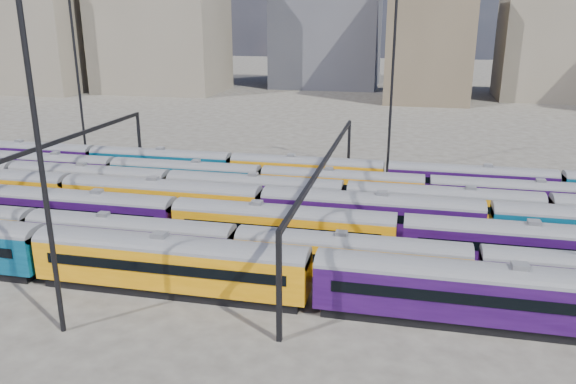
% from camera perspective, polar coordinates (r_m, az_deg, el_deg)
% --- Properties ---
extents(ground, '(500.00, 500.00, 0.00)m').
position_cam_1_polar(ground, '(59.00, -5.89, -3.45)').
color(ground, '#3F3B35').
rests_on(ground, ground).
extents(rake_0, '(112.22, 3.28, 5.55)m').
position_cam_1_polar(rake_0, '(44.98, -11.89, -6.61)').
color(rake_0, black).
rests_on(rake_0, ground).
extents(rake_1, '(116.83, 2.85, 4.79)m').
position_cam_1_polar(rake_1, '(56.94, -24.48, -3.09)').
color(rake_1, black).
rests_on(rake_1, ground).
extents(rake_2, '(126.78, 3.09, 5.21)m').
position_cam_1_polar(rake_2, '(55.01, -11.38, -2.25)').
color(rake_2, black).
rests_on(rake_2, ground).
extents(rake_3, '(130.94, 3.19, 5.38)m').
position_cam_1_polar(rake_3, '(57.10, -2.68, -1.08)').
color(rake_3, black).
rests_on(rake_3, ground).
extents(rake_4, '(141.04, 2.95, 4.96)m').
position_cam_1_polar(rake_4, '(62.32, -3.45, 0.29)').
color(rake_4, black).
rests_on(rake_4, ground).
extents(rake_5, '(134.56, 2.81, 4.72)m').
position_cam_1_polar(rake_5, '(65.33, 5.46, 0.94)').
color(rake_5, black).
rests_on(rake_5, ground).
extents(rake_6, '(118.38, 2.89, 4.86)m').
position_cam_1_polar(rake_6, '(73.20, -5.77, 2.80)').
color(rake_6, black).
rests_on(rake_6, ground).
extents(gantry_1, '(0.35, 40.35, 8.03)m').
position_cam_1_polar(gantry_1, '(65.96, -22.86, 3.66)').
color(gantry_1, black).
rests_on(gantry_1, ground).
extents(gantry_2, '(0.35, 40.35, 8.03)m').
position_cam_1_polar(gantry_2, '(54.67, 3.91, 2.39)').
color(gantry_2, black).
rests_on(gantry_2, ground).
extents(mast_1, '(1.40, 0.50, 25.60)m').
position_cam_1_polar(mast_1, '(88.52, -20.68, 11.83)').
color(mast_1, black).
rests_on(mast_1, ground).
extents(mast_2, '(1.40, 0.50, 25.60)m').
position_cam_1_polar(mast_2, '(38.45, -24.16, 5.45)').
color(mast_2, black).
rests_on(mast_2, ground).
extents(mast_3, '(1.40, 0.50, 25.60)m').
position_cam_1_polar(mast_3, '(76.60, 10.59, 11.93)').
color(mast_3, black).
rests_on(mast_3, ground).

